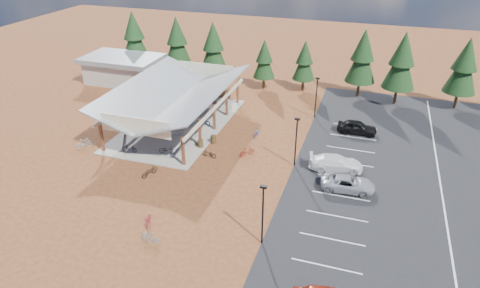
% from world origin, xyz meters
% --- Properties ---
extents(ground, '(140.00, 140.00, 0.00)m').
position_xyz_m(ground, '(0.00, 0.00, 0.00)').
color(ground, '#5F2819').
rests_on(ground, ground).
extents(asphalt_lot, '(27.00, 44.00, 0.04)m').
position_xyz_m(asphalt_lot, '(18.50, 3.00, 0.02)').
color(asphalt_lot, black).
rests_on(asphalt_lot, ground).
extents(concrete_pad, '(10.60, 18.60, 0.10)m').
position_xyz_m(concrete_pad, '(-10.00, 7.00, 0.05)').
color(concrete_pad, gray).
rests_on(concrete_pad, ground).
extents(bike_pavilion, '(11.65, 19.40, 4.97)m').
position_xyz_m(bike_pavilion, '(-10.00, 7.00, 3.82)').
color(bike_pavilion, '#573618').
rests_on(bike_pavilion, concrete_pad).
extents(outbuilding, '(11.00, 7.00, 3.90)m').
position_xyz_m(outbuilding, '(-24.00, 18.00, 2.03)').
color(outbuilding, '#ADA593').
rests_on(outbuilding, ground).
extents(lamp_post_0, '(0.50, 0.25, 5.14)m').
position_xyz_m(lamp_post_0, '(5.00, -10.00, 2.98)').
color(lamp_post_0, black).
rests_on(lamp_post_0, ground).
extents(lamp_post_1, '(0.50, 0.25, 5.14)m').
position_xyz_m(lamp_post_1, '(5.00, 2.00, 2.98)').
color(lamp_post_1, black).
rests_on(lamp_post_1, ground).
extents(lamp_post_2, '(0.50, 0.25, 5.14)m').
position_xyz_m(lamp_post_2, '(5.00, 14.00, 2.98)').
color(lamp_post_2, black).
rests_on(lamp_post_2, ground).
extents(trash_bin_0, '(0.60, 0.60, 0.90)m').
position_xyz_m(trash_bin_0, '(-5.28, 2.53, 0.45)').
color(trash_bin_0, '#443218').
rests_on(trash_bin_0, ground).
extents(trash_bin_1, '(0.60, 0.60, 0.90)m').
position_xyz_m(trash_bin_1, '(-4.34, 3.93, 0.45)').
color(trash_bin_1, '#443218').
rests_on(trash_bin_1, ground).
extents(pine_0, '(4.08, 4.08, 9.51)m').
position_xyz_m(pine_0, '(-24.49, 22.72, 5.81)').
color(pine_0, '#382314').
rests_on(pine_0, ground).
extents(pine_1, '(3.93, 3.93, 9.15)m').
position_xyz_m(pine_1, '(-17.25, 22.63, 5.59)').
color(pine_1, '#382314').
rests_on(pine_1, ground).
extents(pine_2, '(3.88, 3.88, 9.05)m').
position_xyz_m(pine_2, '(-11.06, 21.53, 5.53)').
color(pine_2, '#382314').
rests_on(pine_2, ground).
extents(pine_3, '(3.05, 3.05, 7.11)m').
position_xyz_m(pine_3, '(-3.61, 21.79, 4.34)').
color(pine_3, '#382314').
rests_on(pine_3, ground).
extents(pine_4, '(3.09, 3.09, 7.19)m').
position_xyz_m(pine_4, '(1.86, 22.73, 4.39)').
color(pine_4, '#382314').
rests_on(pine_4, ground).
extents(pine_5, '(3.97, 3.97, 9.24)m').
position_xyz_m(pine_5, '(9.43, 22.73, 5.65)').
color(pine_5, '#382314').
rests_on(pine_5, ground).
extents(pine_6, '(4.09, 4.09, 9.53)m').
position_xyz_m(pine_6, '(14.27, 21.61, 5.82)').
color(pine_6, '#382314').
rests_on(pine_6, ground).
extents(pine_7, '(3.94, 3.94, 9.17)m').
position_xyz_m(pine_7, '(21.61, 22.55, 5.60)').
color(pine_7, '#382314').
rests_on(pine_7, ground).
extents(bike_0, '(1.67, 0.70, 0.86)m').
position_xyz_m(bike_0, '(-11.88, -0.80, 0.53)').
color(bike_0, black).
rests_on(bike_0, concrete_pad).
extents(bike_1, '(1.78, 0.94, 1.03)m').
position_xyz_m(bike_1, '(-11.24, 2.98, 0.61)').
color(bike_1, '#92949B').
rests_on(bike_1, concrete_pad).
extents(bike_2, '(1.79, 0.90, 0.90)m').
position_xyz_m(bike_2, '(-13.31, 8.91, 0.55)').
color(bike_2, navy).
rests_on(bike_2, concrete_pad).
extents(bike_3, '(1.74, 0.92, 1.00)m').
position_xyz_m(bike_3, '(-11.90, 12.19, 0.60)').
color(bike_3, maroon).
rests_on(bike_3, concrete_pad).
extents(bike_4, '(1.79, 1.01, 0.89)m').
position_xyz_m(bike_4, '(-7.98, 0.10, 0.54)').
color(bike_4, black).
rests_on(bike_4, concrete_pad).
extents(bike_5, '(1.71, 0.86, 0.99)m').
position_xyz_m(bike_5, '(-8.87, 4.03, 0.60)').
color(bike_5, '#94989D').
rests_on(bike_5, concrete_pad).
extents(bike_6, '(1.79, 1.11, 0.89)m').
position_xyz_m(bike_6, '(-7.05, 7.45, 0.54)').
color(bike_6, navy).
rests_on(bike_6, concrete_pad).
extents(bike_7, '(1.62, 0.58, 0.95)m').
position_xyz_m(bike_7, '(-8.52, 13.73, 0.58)').
color(bike_7, maroon).
rests_on(bike_7, concrete_pad).
extents(bike_9, '(1.52, 1.72, 1.08)m').
position_xyz_m(bike_9, '(-17.01, -1.35, 0.54)').
color(bike_9, '#95989D').
rests_on(bike_9, ground).
extents(bike_11, '(0.85, 1.61, 0.93)m').
position_xyz_m(bike_11, '(-4.16, -10.78, 0.46)').
color(bike_11, maroon).
rests_on(bike_11, ground).
extents(bike_12, '(1.26, 1.94, 0.97)m').
position_xyz_m(bike_12, '(-7.68, -4.17, 0.48)').
color(bike_12, black).
rests_on(bike_12, ground).
extents(bike_13, '(1.74, 0.61, 1.03)m').
position_xyz_m(bike_13, '(-2.96, -12.62, 0.51)').
color(bike_13, gray).
rests_on(bike_13, ground).
extents(bike_14, '(0.58, 1.58, 0.83)m').
position_xyz_m(bike_14, '(-0.29, 6.94, 0.41)').
color(bike_14, '#1F4DA0').
rests_on(bike_14, ground).
extents(bike_15, '(1.49, 1.62, 1.03)m').
position_xyz_m(bike_15, '(-0.05, 2.39, 0.52)').
color(bike_15, maroon).
rests_on(bike_15, ground).
extents(bike_16, '(1.68, 0.81, 0.85)m').
position_xyz_m(bike_16, '(-3.61, 0.88, 0.42)').
color(bike_16, black).
rests_on(bike_16, ground).
extents(car_2, '(4.99, 2.65, 1.34)m').
position_xyz_m(car_2, '(10.41, -0.80, 0.71)').
color(car_2, '#999AA0').
rests_on(car_2, asphalt_lot).
extents(car_3, '(5.41, 3.05, 1.48)m').
position_xyz_m(car_3, '(8.96, 2.42, 0.78)').
color(car_3, white).
rests_on(car_3, asphalt_lot).
extents(car_4, '(4.35, 1.76, 1.48)m').
position_xyz_m(car_4, '(10.25, 11.19, 0.78)').
color(car_4, black).
rests_on(car_4, asphalt_lot).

